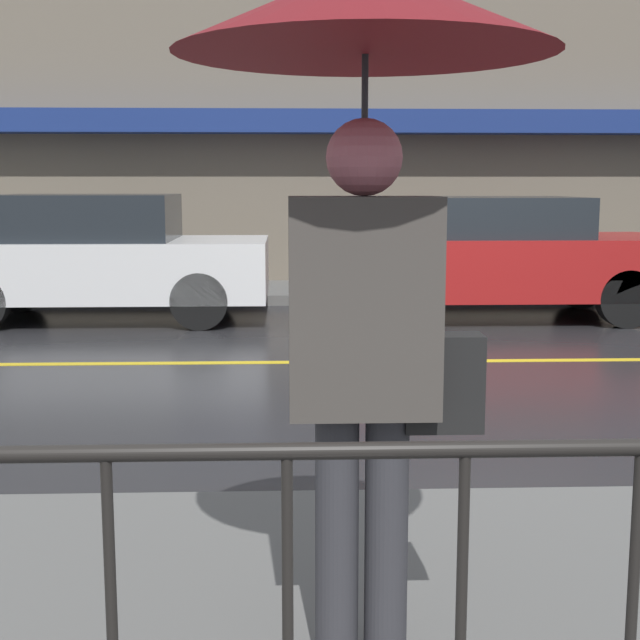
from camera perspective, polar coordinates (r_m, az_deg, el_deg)
ground_plane at (r=8.58m, az=10.09°, el=-2.60°), size 80.00×80.00×0.00m
sidewalk_far at (r=13.36m, az=5.64°, el=1.83°), size 28.00×1.97×0.14m
lane_marking at (r=8.58m, az=10.09°, el=-2.57°), size 25.20×0.12×0.01m
building_storefront at (r=14.40m, az=5.20°, el=12.87°), size 28.00×0.85×5.45m
pedestrian at (r=2.67m, az=2.98°, el=13.04°), size 1.12×1.12×2.15m
car_white at (r=11.24m, az=-13.96°, el=3.95°), size 4.02×1.80×1.54m
car_red at (r=11.32m, az=11.33°, el=4.05°), size 4.14×1.88×1.50m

